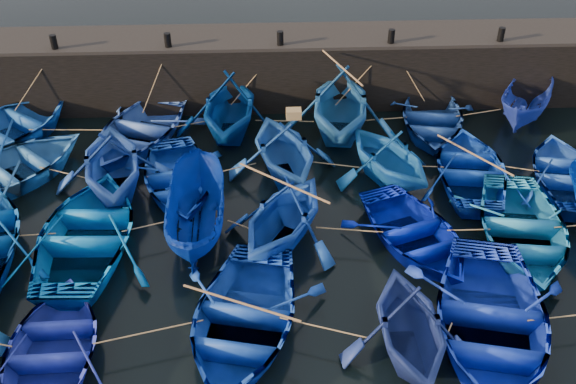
{
  "coord_description": "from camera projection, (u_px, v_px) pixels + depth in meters",
  "views": [
    {
      "loc": [
        -0.67,
        -12.16,
        11.79
      ],
      "look_at": [
        0.0,
        3.2,
        0.7
      ],
      "focal_mm": 40.0,
      "sensor_mm": 36.0,
      "label": 1
    }
  ],
  "objects": [
    {
      "name": "boat_16",
      "position": [
        284.0,
        215.0,
        17.53
      ],
      "size": [
        4.9,
        5.1,
        2.07
      ],
      "primitive_type": "imported",
      "rotation": [
        0.0,
        0.0,
        -0.52
      ],
      "color": "#1343B7",
      "rests_on": "ground"
    },
    {
      "name": "boat_18",
      "position": [
        522.0,
        229.0,
        17.83
      ],
      "size": [
        4.29,
        5.5,
        1.04
      ],
      "primitive_type": "imported",
      "rotation": [
        0.0,
        0.0,
        -0.15
      ],
      "color": "blue",
      "rests_on": "ground"
    },
    {
      "name": "boat_10",
      "position": [
        389.0,
        155.0,
        20.06
      ],
      "size": [
        4.66,
        4.89,
        2.0
      ],
      "primitive_type": "imported",
      "rotation": [
        0.0,
        0.0,
        3.62
      ],
      "color": "#125AAC",
      "rests_on": "ground"
    },
    {
      "name": "wooden_crate",
      "position": [
        294.0,
        114.0,
        19.5
      ],
      "size": [
        0.46,
        0.36,
        0.28
      ],
      "primitive_type": "cube",
      "color": "#9B7943",
      "rests_on": "boat_9"
    },
    {
      "name": "ground",
      "position": [
        293.0,
        285.0,
        16.78
      ],
      "size": [
        120.0,
        120.0,
        0.0
      ],
      "primitive_type": "plane",
      "color": "black",
      "rests_on": "ground"
    },
    {
      "name": "quay_top",
      "position": [
        279.0,
        37.0,
        23.79
      ],
      "size": [
        26.0,
        2.5,
        0.12
      ],
      "primitive_type": "cube",
      "color": "black",
      "rests_on": "quay_wall"
    },
    {
      "name": "boat_22",
      "position": [
        242.0,
        320.0,
        15.08
      ],
      "size": [
        4.64,
        5.75,
        1.06
      ],
      "primitive_type": "imported",
      "rotation": [
        0.0,
        0.0,
        -0.22
      ],
      "color": "#0E37A2",
      "rests_on": "ground"
    },
    {
      "name": "mooring_ropes",
      "position": [
        280.0,
        153.0,
        20.36
      ],
      "size": [
        18.66,
        11.9,
        2.1
      ],
      "color": "tan",
      "rests_on": "ground"
    },
    {
      "name": "quay_wall",
      "position": [
        280.0,
        69.0,
        24.55
      ],
      "size": [
        26.0,
        2.5,
        2.5
      ],
      "primitive_type": "cube",
      "color": "black",
      "rests_on": "ground"
    },
    {
      "name": "boat_3",
      "position": [
        340.0,
        102.0,
        22.27
      ],
      "size": [
        4.8,
        5.39,
        2.58
      ],
      "primitive_type": "imported",
      "rotation": [
        0.0,
        0.0,
        -0.13
      ],
      "color": "#1B5991",
      "rests_on": "ground"
    },
    {
      "name": "boat_17",
      "position": [
        415.0,
        234.0,
        17.76
      ],
      "size": [
        4.49,
        5.23,
        0.91
      ],
      "primitive_type": "imported",
      "rotation": [
        0.0,
        0.0,
        0.36
      ],
      "color": "#0012A7",
      "rests_on": "ground"
    },
    {
      "name": "bollard_1",
      "position": [
        168.0,
        40.0,
        22.73
      ],
      "size": [
        0.24,
        0.24,
        0.5
      ],
      "primitive_type": "cylinder",
      "color": "black",
      "rests_on": "quay_top"
    },
    {
      "name": "boat_6",
      "position": [
        11.0,
        168.0,
        20.29
      ],
      "size": [
        6.2,
        6.22,
        1.06
      ],
      "primitive_type": "imported",
      "rotation": [
        0.0,
        0.0,
        2.37
      ],
      "color": "#2461AC",
      "rests_on": "ground"
    },
    {
      "name": "boat_1",
      "position": [
        138.0,
        130.0,
        22.24
      ],
      "size": [
        5.13,
        6.02,
        1.06
      ],
      "primitive_type": "imported",
      "rotation": [
        0.0,
        0.0,
        -0.34
      ],
      "color": "#2C50B3",
      "rests_on": "ground"
    },
    {
      "name": "bollard_3",
      "position": [
        391.0,
        36.0,
        23.02
      ],
      "size": [
        0.24,
        0.24,
        0.5
      ],
      "primitive_type": "cylinder",
      "color": "black",
      "rests_on": "quay_top"
    },
    {
      "name": "boat_2",
      "position": [
        229.0,
        105.0,
        22.35
      ],
      "size": [
        4.17,
        4.73,
        2.34
      ],
      "primitive_type": "imported",
      "rotation": [
        0.0,
        0.0,
        -0.08
      ],
      "color": "navy",
      "rests_on": "ground"
    },
    {
      "name": "boat_7",
      "position": [
        112.0,
        161.0,
        19.51
      ],
      "size": [
        4.54,
        5.0,
        2.28
      ],
      "primitive_type": "imported",
      "rotation": [
        0.0,
        0.0,
        3.34
      ],
      "color": "#1C4498",
      "rests_on": "ground"
    },
    {
      "name": "boat_11",
      "position": [
        471.0,
        168.0,
        20.39
      ],
      "size": [
        3.97,
        5.07,
        0.96
      ],
      "primitive_type": "imported",
      "rotation": [
        0.0,
        0.0,
        2.99
      ],
      "color": "#0934A2",
      "rests_on": "ground"
    },
    {
      "name": "boat_9",
      "position": [
        284.0,
        148.0,
        20.21
      ],
      "size": [
        4.49,
        4.9,
        2.18
      ],
      "primitive_type": "imported",
      "rotation": [
        0.0,
        0.0,
        3.39
      ],
      "color": "#194FA6",
      "rests_on": "ground"
    },
    {
      "name": "boat_5",
      "position": [
        526.0,
        103.0,
        23.29
      ],
      "size": [
        3.47,
        4.36,
        1.6
      ],
      "primitive_type": "imported",
      "rotation": [
        0.0,
        0.0,
        -0.54
      ],
      "color": "navy",
      "rests_on": "ground"
    },
    {
      "name": "boat_12",
      "position": [
        567.0,
        173.0,
        20.2
      ],
      "size": [
        3.82,
        4.86,
        0.91
      ],
      "primitive_type": "imported",
      "rotation": [
        0.0,
        0.0,
        2.98
      ],
      "color": "blue",
      "rests_on": "ground"
    },
    {
      "name": "boat_0",
      "position": [
        2.0,
        129.0,
        22.16
      ],
      "size": [
        6.76,
        7.01,
        1.18
      ],
      "primitive_type": "imported",
      "rotation": [
        0.0,
        0.0,
        2.47
      ],
      "color": "#11479D",
      "rests_on": "ground"
    },
    {
      "name": "boat_23",
      "position": [
        410.0,
        324.0,
        14.39
      ],
      "size": [
        3.25,
        3.74,
        1.92
      ],
      "primitive_type": "imported",
      "rotation": [
        0.0,
        0.0,
        0.03
      ],
      "color": "navy",
      "rests_on": "ground"
    },
    {
      "name": "boat_21",
      "position": [
        53.0,
        348.0,
        14.48
      ],
      "size": [
        3.24,
        4.44,
        0.9
      ],
      "primitive_type": "imported",
      "rotation": [
        0.0,
        0.0,
        3.17
      ],
      "color": "#1A279D",
      "rests_on": "ground"
    },
    {
      "name": "boat_4",
      "position": [
        431.0,
        118.0,
        22.99
      ],
      "size": [
        4.16,
        5.21,
        0.97
      ],
      "primitive_type": "imported",
      "rotation": [
        0.0,
        0.0,
        -0.19
      ],
      "color": "navy",
      "rests_on": "ground"
    },
    {
      "name": "loose_oars",
      "position": [
        344.0,
        165.0,
        18.31
      ],
      "size": [
        9.47,
        11.36,
        1.68
      ],
      "color": "#99724C",
      "rests_on": "ground"
    },
    {
      "name": "boat_15",
      "position": [
        195.0,
        213.0,
        17.9
      ],
      "size": [
        1.66,
        4.36,
        1.68
      ],
      "primitive_type": "imported",
      "rotation": [
        0.0,
        0.0,
        3.15
      ],
      "color": "navy",
      "rests_on": "ground"
    },
    {
      "name": "bollard_2",
      "position": [
        280.0,
        38.0,
        22.87
      ],
      "size": [
        0.24,
        0.24,
        0.5
      ],
      "primitive_type": "cylinder",
      "color": "black",
      "rests_on": "quay_top"
    },
    {
      "name": "bollard_4",
      "position": [
        501.0,
        34.0,
        23.16
      ],
      "size": [
        0.24,
        0.24,
        0.5
      ],
      "primitive_type": "cylinder",
      "color": "black",
      "rests_on": "quay_top"
    },
    {
      "name": "boat_14",
      "position": [
        89.0,
        232.0,
        17.66
      ],
      "size": [
        4.05,
        5.53,
        1.12
      ],
      "primitive_type": "imported",
      "rotation": [
        0.0,
        0.0,
        3.1
      ],
      "color": "blue",
      "rests_on": "ground"
    },
    {
      "name": "boat_24",
      "position": [
        490.0,
        321.0,
        14.98
      ],
      "size": [
        5.15,
        6.35,
        1.16
      ],
      "primitive_type": "imported",
      "rotation": [
        0.0,
        0.0,
        -0.22
      ],
      "color": "#102CD0",
      "rests_on": "ground"
    },
    {
      "name": "boat_8",
      "position": [
        177.0,
        178.0,
        19.95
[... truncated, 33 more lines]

